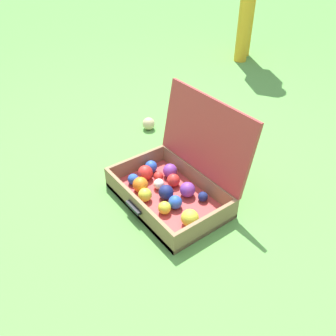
# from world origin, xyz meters

# --- Properties ---
(ground_plane) EXTENTS (16.00, 16.00, 0.00)m
(ground_plane) POSITION_xyz_m (0.00, 0.00, 0.00)
(ground_plane) COLOR #569342
(open_suitcase) EXTENTS (0.60, 0.49, 0.50)m
(open_suitcase) POSITION_xyz_m (0.08, 0.03, 0.10)
(open_suitcase) COLOR #B23838
(open_suitcase) RESTS_ON ground
(stray_ball_on_grass) EXTENTS (0.08, 0.08, 0.08)m
(stray_ball_on_grass) POSITION_xyz_m (-0.57, 0.30, 0.04)
(stray_ball_on_grass) COLOR #D1B784
(stray_ball_on_grass) RESTS_ON ground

